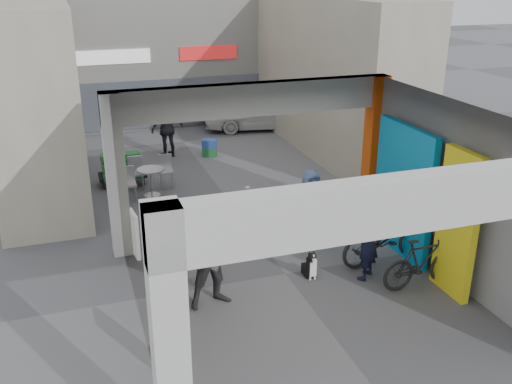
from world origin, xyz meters
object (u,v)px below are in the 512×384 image
object	(u,v)px
man_back_turned	(215,255)
man_elderly	(310,204)
produce_stand	(122,173)
man_crates	(167,129)
bicycle_front	(386,237)
bicycle_rear	(422,262)
border_collie	(311,266)
cafe_set	(145,181)
white_van	(256,112)
man_with_dog	(368,240)

from	to	relation	value
man_back_turned	man_elderly	distance (m)	3.48
produce_stand	man_back_turned	size ratio (longest dim) A/B	0.66
man_crates	bicycle_front	bearing A→B (deg)	93.05
bicycle_front	bicycle_rear	bearing A→B (deg)	-178.86
bicycle_front	border_collie	bearing A→B (deg)	87.47
man_back_turned	bicycle_rear	world-z (taller)	man_back_turned
bicycle_front	bicycle_rear	xyz separation A→B (m)	(0.14, -1.11, -0.04)
cafe_set	produce_stand	size ratio (longest dim) A/B	1.15
border_collie	white_van	bearing A→B (deg)	78.04
man_crates	bicycle_rear	bearing A→B (deg)	91.77
man_with_dog	man_crates	size ratio (longest dim) A/B	0.87
border_collie	bicycle_rear	xyz separation A→B (m)	(1.88, -1.00, 0.28)
man_with_dog	white_van	bearing A→B (deg)	-140.80
man_back_turned	man_crates	distance (m)	9.09
man_elderly	white_van	size ratio (longest dim) A/B	0.41
man_elderly	border_collie	bearing A→B (deg)	-116.32
man_back_turned	border_collie	bearing A→B (deg)	2.74
man_back_turned	bicycle_rear	distance (m)	3.99
cafe_set	man_back_turned	world-z (taller)	man_back_turned
produce_stand	bicycle_front	size ratio (longest dim) A/B	0.63
man_crates	bicycle_front	distance (m)	9.10
white_van	bicycle_front	bearing A→B (deg)	-174.95
man_elderly	man_with_dog	bearing A→B (deg)	-85.57
bicycle_front	cafe_set	bearing A→B (deg)	30.40
man_crates	produce_stand	bearing A→B (deg)	35.37
man_elderly	white_van	world-z (taller)	man_elderly
border_collie	man_back_turned	distance (m)	2.20
man_elderly	man_crates	world-z (taller)	man_crates
cafe_set	border_collie	distance (m)	6.20
border_collie	man_back_turned	bearing A→B (deg)	-168.80
man_elderly	cafe_set	bearing A→B (deg)	124.99
white_van	produce_stand	bearing A→B (deg)	138.99
man_with_dog	man_elderly	size ratio (longest dim) A/B	1.03
produce_stand	bicycle_rear	xyz separation A→B (m)	(4.82, -7.55, 0.17)
bicycle_rear	white_van	world-z (taller)	white_van
border_collie	man_with_dog	size ratio (longest dim) A/B	0.36
man_back_turned	white_van	world-z (taller)	man_back_turned
man_back_turned	bicycle_rear	xyz separation A→B (m)	(3.90, -0.64, -0.49)
produce_stand	bicycle_front	xyz separation A→B (m)	(4.68, -6.45, 0.21)
cafe_set	man_with_dog	xyz separation A→B (m)	(3.45, -6.07, 0.50)
man_with_dog	cafe_set	bearing A→B (deg)	-103.41
border_collie	white_van	xyz separation A→B (m)	(2.60, 11.12, 0.43)
cafe_set	man_elderly	bearing A→B (deg)	-51.47
bicycle_front	man_crates	bearing A→B (deg)	12.87
border_collie	man_back_turned	xyz separation A→B (m)	(-2.03, -0.36, 0.77)
man_with_dog	white_van	world-z (taller)	man_with_dog
cafe_set	white_van	world-z (taller)	white_van
produce_stand	man_with_dog	distance (m)	7.99
produce_stand	man_back_turned	xyz separation A→B (m)	(0.92, -6.92, 0.66)
border_collie	white_van	world-z (taller)	white_van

